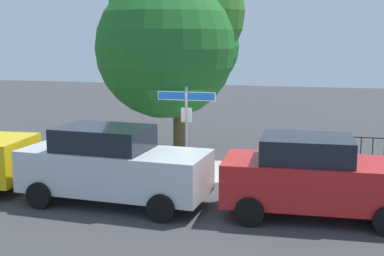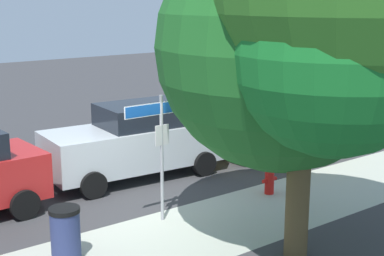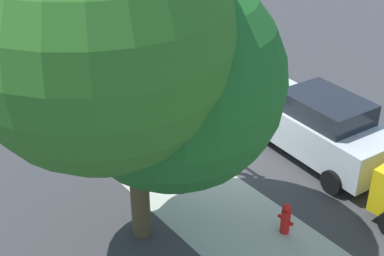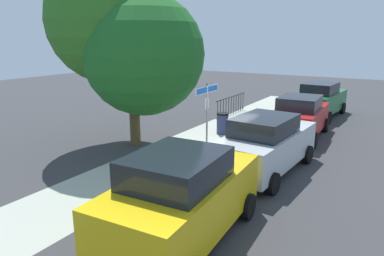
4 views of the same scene
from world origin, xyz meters
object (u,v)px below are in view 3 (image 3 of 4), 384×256
Objects in this scene: car_red at (203,72)px; shade_tree at (130,61)px; trash_bin at (146,127)px; street_sign at (212,108)px; car_silver at (317,126)px; fire_hydrant at (286,218)px; car_green at (125,34)px.

shade_tree is at bearing 128.78° from car_red.
car_red is (4.86, -5.58, -3.36)m from shade_tree.
car_red reaches higher than trash_bin.
street_sign is 3.18m from car_silver.
street_sign reaches higher than trash_bin.
car_silver is 6.00× the size of fire_hydrant.
fire_hydrant is (-11.39, 2.71, -0.58)m from car_green.
car_silver is 3.56m from fire_hydrant.
car_red is 0.92× the size of car_green.
car_silver is 1.09× the size of car_red.
street_sign is 8.90m from car_green.
fire_hydrant is (-1.74, -2.75, -3.90)m from shade_tree.
shade_tree reaches higher than fire_hydrant.
shade_tree reaches higher than car_green.
car_red is at bearing -23.24° from fire_hydrant.
street_sign is at bearing 142.16° from car_red.
car_green is 11.73m from fire_hydrant.
street_sign is 0.57× the size of car_silver.
street_sign is 3.96m from shade_tree.
fire_hydrant is (-6.60, 2.83, -0.55)m from car_red.
shade_tree is at bearing 154.64° from car_green.
street_sign is 0.62× the size of car_red.
shade_tree is 9.39× the size of fire_hydrant.
street_sign reaches higher than car_silver.
street_sign is 4.63m from car_red.
fire_hydrant is 5.31m from trash_bin.
trash_bin is (3.57, -2.45, -3.79)m from shade_tree.
car_silver is 4.81m from car_red.
car_silver reaches higher than trash_bin.
shade_tree is 8.13m from car_red.
shade_tree is 5.76m from trash_bin.
car_red is at bearing -48.96° from shade_tree.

